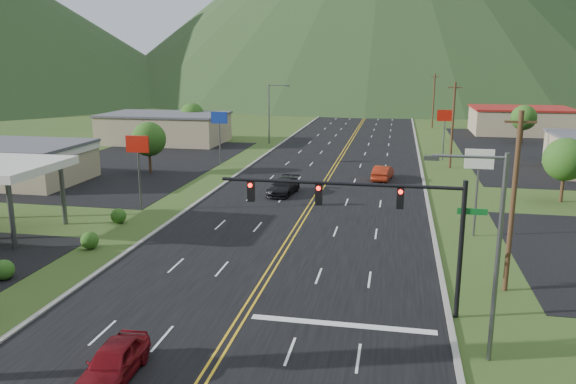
% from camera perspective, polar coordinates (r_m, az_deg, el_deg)
% --- Properties ---
extents(traffic_signal, '(13.10, 0.43, 7.00)m').
position_cam_1_polar(traffic_signal, '(27.99, 9.20, -1.85)').
color(traffic_signal, black).
rests_on(traffic_signal, ground).
extents(streetlight_east, '(3.28, 0.25, 9.00)m').
position_cam_1_polar(streetlight_east, '(24.51, 19.90, -5.07)').
color(streetlight_east, '#59595E').
rests_on(streetlight_east, ground).
extents(streetlight_west, '(3.28, 0.25, 9.00)m').
position_cam_1_polar(streetlight_west, '(85.47, -1.74, 8.38)').
color(streetlight_west, '#59595E').
rests_on(streetlight_west, ground).
extents(building_west_mid, '(14.40, 10.40, 4.10)m').
position_cam_1_polar(building_west_mid, '(65.19, -26.13, 2.87)').
color(building_west_mid, tan).
rests_on(building_west_mid, ground).
extents(building_west_far, '(18.40, 11.40, 4.50)m').
position_cam_1_polar(building_west_far, '(88.96, -12.39, 6.38)').
color(building_west_far, tan).
rests_on(building_west_far, ground).
extents(building_east_far, '(16.40, 12.40, 4.50)m').
position_cam_1_polar(building_east_far, '(105.61, 22.55, 6.73)').
color(building_east_far, tan).
rests_on(building_east_far, ground).
extents(pole_sign_west_a, '(2.00, 0.18, 6.40)m').
position_cam_1_polar(pole_sign_west_a, '(48.57, -15.01, 3.97)').
color(pole_sign_west_a, '#59595E').
rests_on(pole_sign_west_a, ground).
extents(pole_sign_west_b, '(2.00, 0.18, 6.40)m').
position_cam_1_polar(pole_sign_west_b, '(68.82, -6.99, 6.97)').
color(pole_sign_west_b, '#59595E').
rests_on(pole_sign_west_b, ground).
extents(pole_sign_east_a, '(2.00, 0.18, 6.40)m').
position_cam_1_polar(pole_sign_east_a, '(42.11, 18.80, 2.33)').
color(pole_sign_east_a, '#59595E').
rests_on(pole_sign_east_a, ground).
extents(pole_sign_east_b, '(2.00, 0.18, 6.40)m').
position_cam_1_polar(pole_sign_east_b, '(73.64, 15.65, 6.99)').
color(pole_sign_east_b, '#59595E').
rests_on(pole_sign_east_b, ground).
extents(tree_west_a, '(3.84, 3.84, 5.82)m').
position_cam_1_polar(tree_west_a, '(64.68, -13.97, 5.23)').
color(tree_west_a, '#382314').
rests_on(tree_west_a, ground).
extents(tree_west_b, '(3.84, 3.84, 5.82)m').
position_cam_1_polar(tree_west_b, '(91.34, -9.70, 7.70)').
color(tree_west_b, '#382314').
rests_on(tree_west_b, ground).
extents(tree_east_a, '(3.84, 3.84, 5.82)m').
position_cam_1_polar(tree_east_a, '(55.73, 26.35, 2.98)').
color(tree_east_a, '#382314').
rests_on(tree_east_a, ground).
extents(tree_east_b, '(3.84, 3.84, 5.82)m').
position_cam_1_polar(tree_east_b, '(93.35, 22.82, 6.97)').
color(tree_east_b, '#382314').
rests_on(tree_east_b, ground).
extents(utility_pole_a, '(1.60, 0.28, 10.00)m').
position_cam_1_polar(utility_pole_a, '(32.52, 21.90, -0.89)').
color(utility_pole_a, '#382314').
rests_on(utility_pole_a, ground).
extents(utility_pole_b, '(1.60, 0.28, 10.00)m').
position_cam_1_polar(utility_pole_b, '(68.72, 16.38, 6.58)').
color(utility_pole_b, '#382314').
rests_on(utility_pole_b, ground).
extents(utility_pole_c, '(1.60, 0.28, 10.00)m').
position_cam_1_polar(utility_pole_c, '(108.47, 14.57, 8.99)').
color(utility_pole_c, '#382314').
rests_on(utility_pole_c, ground).
extents(utility_pole_d, '(1.60, 0.28, 10.00)m').
position_cam_1_polar(utility_pole_d, '(148.35, 13.72, 10.10)').
color(utility_pole_d, '#382314').
rests_on(utility_pole_d, ground).
extents(car_red_near, '(1.99, 4.44, 1.48)m').
position_cam_1_polar(car_red_near, '(24.49, -17.30, -16.24)').
color(car_red_near, maroon).
rests_on(car_red_near, ground).
extents(car_dark_mid, '(2.70, 5.34, 1.49)m').
position_cam_1_polar(car_dark_mid, '(53.32, -0.45, 0.52)').
color(car_dark_mid, black).
rests_on(car_dark_mid, ground).
extents(car_red_far, '(2.31, 4.89, 1.55)m').
position_cam_1_polar(car_red_far, '(60.53, 9.61, 1.91)').
color(car_red_far, maroon).
rests_on(car_red_far, ground).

